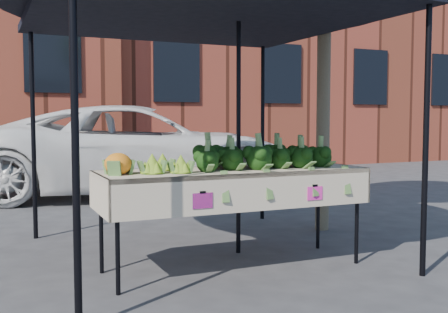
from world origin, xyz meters
TOP-DOWN VIEW (x-y plane):
  - ground at (0.00, 0.00)m, footprint 90.00×90.00m
  - table at (0.07, 0.07)m, footprint 2.41×0.82m
  - canopy at (0.01, 0.63)m, footprint 3.16×3.16m
  - broccoli_heap at (0.35, 0.10)m, footprint 1.39×0.59m
  - romanesco_cluster at (-0.59, 0.06)m, footprint 0.45×0.49m
  - cauliflower_pair at (-0.98, 0.02)m, footprint 0.22×0.22m
  - vehicle at (0.60, 4.98)m, footprint 2.27×2.96m
  - street_tree at (1.79, 1.16)m, footprint 2.38×2.38m
  - building_right at (7.00, 12.50)m, footprint 12.00×8.00m

SIDE VIEW (x-z plane):
  - ground at x=0.00m, z-range 0.00..0.00m
  - table at x=0.07m, z-range 0.00..0.90m
  - cauliflower_pair at x=-0.98m, z-range 0.90..1.09m
  - romanesco_cluster at x=-0.59m, z-range 0.90..1.12m
  - broccoli_heap at x=0.35m, z-range 0.90..1.18m
  - canopy at x=0.01m, z-range 0.00..2.74m
  - street_tree at x=1.79m, z-range 0.00..4.68m
  - vehicle at x=0.60m, z-range 0.00..5.67m
  - building_right at x=7.00m, z-range 0.00..8.50m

